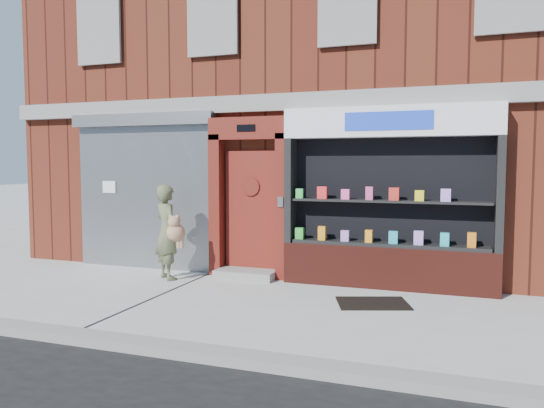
% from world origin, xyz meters
% --- Properties ---
extents(ground, '(80.00, 80.00, 0.00)m').
position_xyz_m(ground, '(0.00, 0.00, 0.00)').
color(ground, '#9E9E99').
rests_on(ground, ground).
extents(curb, '(60.00, 0.30, 0.12)m').
position_xyz_m(curb, '(0.00, -2.15, 0.06)').
color(curb, gray).
rests_on(curb, ground).
extents(building, '(12.00, 8.16, 8.00)m').
position_xyz_m(building, '(-0.00, 5.99, 4.00)').
color(building, '#521D12').
rests_on(building, ground).
extents(shutter_bay, '(3.10, 0.30, 3.04)m').
position_xyz_m(shutter_bay, '(-3.00, 1.93, 1.72)').
color(shutter_bay, gray).
rests_on(shutter_bay, ground).
extents(red_door_bay, '(1.52, 0.58, 2.90)m').
position_xyz_m(red_door_bay, '(-0.75, 1.86, 1.46)').
color(red_door_bay, '#53150E').
rests_on(red_door_bay, ground).
extents(pharmacy_bay, '(3.50, 0.41, 3.00)m').
position_xyz_m(pharmacy_bay, '(1.75, 1.81, 1.37)').
color(pharmacy_bay, '#531B13').
rests_on(pharmacy_bay, ground).
extents(woman, '(0.75, 0.69, 1.70)m').
position_xyz_m(woman, '(-2.03, 1.16, 0.85)').
color(woman, '#59613F').
rests_on(woman, ground).
extents(doormat, '(1.20, 1.01, 0.03)m').
position_xyz_m(doormat, '(1.69, 0.68, 0.01)').
color(doormat, black).
rests_on(doormat, ground).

